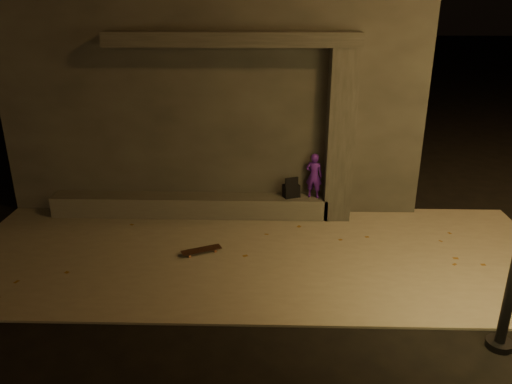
{
  "coord_description": "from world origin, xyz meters",
  "views": [
    {
      "loc": [
        0.23,
        -6.32,
        4.54
      ],
      "look_at": [
        0.01,
        2.0,
        1.28
      ],
      "focal_mm": 35.0,
      "sensor_mm": 36.0,
      "label": 1
    }
  ],
  "objects_px": {
    "backpack": "(291,190)",
    "column": "(340,137)",
    "skateboard": "(201,250)",
    "skateboarder": "(314,176)"
  },
  "relations": [
    {
      "from": "column",
      "to": "skateboarder",
      "type": "xyz_separation_m",
      "value": [
        -0.5,
        0.0,
        -0.86
      ]
    },
    {
      "from": "column",
      "to": "skateboard",
      "type": "relative_size",
      "value": 4.72
    },
    {
      "from": "backpack",
      "to": "skateboard",
      "type": "relative_size",
      "value": 0.62
    },
    {
      "from": "skateboarder",
      "to": "skateboard",
      "type": "relative_size",
      "value": 1.29
    },
    {
      "from": "skateboard",
      "to": "skateboarder",
      "type": "bearing_deg",
      "value": 13.93
    },
    {
      "from": "column",
      "to": "backpack",
      "type": "bearing_deg",
      "value": -180.0
    },
    {
      "from": "skateboarder",
      "to": "skateboard",
      "type": "distance_m",
      "value": 2.98
    },
    {
      "from": "backpack",
      "to": "skateboard",
      "type": "height_order",
      "value": "backpack"
    },
    {
      "from": "backpack",
      "to": "column",
      "type": "bearing_deg",
      "value": -22.18
    },
    {
      "from": "skateboarder",
      "to": "backpack",
      "type": "relative_size",
      "value": 2.08
    }
  ]
}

